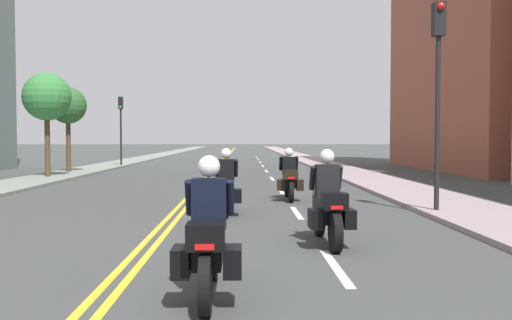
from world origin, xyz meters
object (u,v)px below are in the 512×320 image
at_px(street_tree_1, 68,106).
at_px(traffic_light_near, 438,70).
at_px(motorcycle_1, 328,207).
at_px(motorcycle_2, 226,188).
at_px(traffic_light_far, 121,119).
at_px(motorcycle_0, 209,241).
at_px(motorcycle_3, 289,179).
at_px(street_tree_0, 47,97).

bearing_deg(street_tree_1, traffic_light_near, -49.60).
height_order(motorcycle_1, street_tree_1, street_tree_1).
height_order(traffic_light_near, street_tree_1, traffic_light_near).
distance_m(motorcycle_2, traffic_light_far, 24.89).
relative_size(traffic_light_far, street_tree_1, 1.01).
height_order(motorcycle_1, motorcycle_2, motorcycle_1).
relative_size(motorcycle_0, motorcycle_1, 0.97).
bearing_deg(traffic_light_far, street_tree_1, -98.52).
bearing_deg(motorcycle_1, street_tree_1, 116.09).
distance_m(motorcycle_0, traffic_light_far, 31.94).
xyz_separation_m(motorcycle_3, traffic_light_far, (-9.38, 20.38, 2.51)).
distance_m(motorcycle_0, motorcycle_3, 10.69).
xyz_separation_m(motorcycle_3, street_tree_0, (-10.31, 9.07, 3.08)).
height_order(motorcycle_2, street_tree_1, street_tree_1).
xyz_separation_m(motorcycle_0, motorcycle_1, (1.88, 3.30, -0.01)).
xyz_separation_m(motorcycle_0, motorcycle_3, (1.79, 10.54, -0.03)).
bearing_deg(street_tree_0, motorcycle_1, -57.48).
height_order(motorcycle_3, traffic_light_near, traffic_light_near).
bearing_deg(street_tree_1, motorcycle_1, -62.19).
bearing_deg(motorcycle_0, street_tree_1, 110.17).
height_order(traffic_light_near, street_tree_0, traffic_light_near).
height_order(motorcycle_0, motorcycle_1, motorcycle_1).
bearing_deg(motorcycle_0, motorcycle_2, 89.86).
relative_size(motorcycle_1, street_tree_0, 0.47).
bearing_deg(motorcycle_2, motorcycle_3, 60.15).
distance_m(motorcycle_1, street_tree_1, 22.89).
xyz_separation_m(motorcycle_1, motorcycle_3, (-0.09, 7.23, -0.02)).
bearing_deg(motorcycle_0, motorcycle_1, 60.12).
xyz_separation_m(motorcycle_1, street_tree_0, (-10.40, 16.31, 3.06)).
bearing_deg(traffic_light_near, motorcycle_0, -125.56).
xyz_separation_m(motorcycle_1, motorcycle_2, (-1.89, 4.04, -0.02)).
bearing_deg(traffic_light_near, motorcycle_2, 177.82).
bearing_deg(motorcycle_2, motorcycle_0, -90.22).
relative_size(motorcycle_2, traffic_light_far, 0.48).
distance_m(motorcycle_3, street_tree_1, 16.85).
xyz_separation_m(motorcycle_2, traffic_light_far, (-7.57, 23.58, 2.50)).
bearing_deg(motorcycle_3, motorcycle_0, -99.47).
bearing_deg(motorcycle_0, street_tree_0, 113.21).
distance_m(motorcycle_0, traffic_light_near, 9.23).
distance_m(motorcycle_1, traffic_light_near, 5.78).
bearing_deg(street_tree_0, traffic_light_near, -42.45).
relative_size(motorcycle_0, street_tree_1, 0.49).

